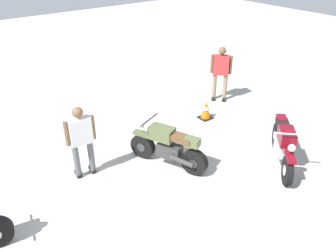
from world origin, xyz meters
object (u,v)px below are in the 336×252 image
Objects in this scene: motorcycle_olive_vintage at (168,147)px; motorcycle_maroon_cruiser at (283,144)px; person_in_white_shirt at (81,138)px; traffic_cone at (206,110)px; person_in_red_shirt at (221,70)px.

motorcycle_olive_vintage is 2.62m from motorcycle_maroon_cruiser.
motorcycle_maroon_cruiser is 0.94× the size of person_in_white_shirt.
person_in_white_shirt reaches higher than motorcycle_olive_vintage.
person_in_white_shirt is 3.13× the size of traffic_cone.
person_in_red_shirt is 3.25× the size of traffic_cone.
motorcycle_olive_vintage is 3.51× the size of traffic_cone.
person_in_white_shirt is 4.02m from traffic_cone.
motorcycle_maroon_cruiser reaches higher than traffic_cone.
person_in_red_shirt is at bearing -71.36° from person_in_white_shirt.
motorcycle_maroon_cruiser is at bearing -114.75° from person_in_white_shirt.
traffic_cone is (-0.16, -2.71, -0.26)m from motorcycle_maroon_cruiser.
motorcycle_maroon_cruiser is 0.91× the size of person_in_red_shirt.
traffic_cone is at bearing -138.52° from motorcycle_maroon_cruiser.
traffic_cone is at bearing -85.65° from motorcycle_olive_vintage.
person_in_white_shirt reaches higher than traffic_cone.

